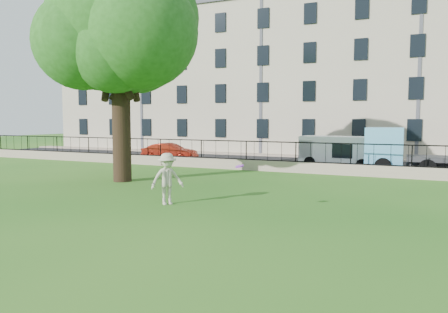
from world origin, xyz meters
The scene contains 12 objects.
ground centered at (0.00, 0.00, 0.00)m, with size 120.00×120.00×0.00m, color #1F5F16.
retaining_wall centered at (0.00, 12.00, 0.30)m, with size 50.00×0.40×0.60m, color gray.
iron_railing centered at (0.00, 12.00, 1.15)m, with size 50.00×0.05×1.13m.
street centered at (0.00, 16.70, 0.01)m, with size 60.00×9.00×0.01m, color black.
sidewalk centered at (0.00, 21.90, 0.06)m, with size 60.00×1.40×0.12m, color gray.
building_row centered at (0.00, 27.57, 6.92)m, with size 56.40×10.40×13.80m.
tree centered at (-6.83, 5.20, 7.43)m, with size 8.62×6.86×11.01m.
man centered at (-1.62, 1.15, 0.92)m, with size 1.18×0.68×1.83m, color #BBB397.
frisbee centered at (1.30, 0.80, 1.54)m, with size 0.27×0.27×0.03m, color purple.
red_sedan centered at (-9.80, 14.40, 0.64)m, with size 1.36×3.91×1.29m, color maroon.
white_van centered at (1.79, 15.40, 0.97)m, with size 4.62×1.80×1.94m, color white.
blue_truck centered at (6.50, 14.40, 1.26)m, with size 6.03×2.14×2.53m, color #5EB0DD.
Camera 1 is at (6.63, -11.84, 3.04)m, focal length 35.00 mm.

